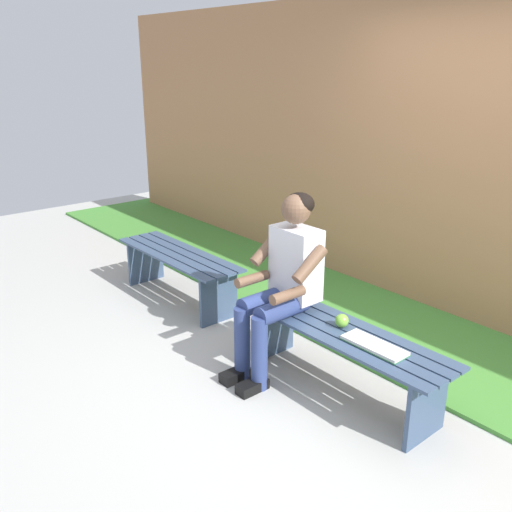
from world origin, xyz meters
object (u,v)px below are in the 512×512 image
(bench_near, at_px, (342,346))
(bench_far, at_px, (179,265))
(apple, at_px, (342,321))
(book_open, at_px, (374,346))
(person_seated, at_px, (283,278))

(bench_near, height_order, bench_far, same)
(apple, distance_m, book_open, 0.31)
(bench_far, distance_m, apple, 1.91)
(person_seated, height_order, apple, person_seated)
(book_open, bearing_deg, bench_far, -1.15)
(person_seated, distance_m, book_open, 0.77)
(book_open, bearing_deg, apple, -10.06)
(bench_near, distance_m, person_seated, 0.59)
(apple, bearing_deg, bench_near, 139.86)
(bench_far, height_order, apple, apple)
(person_seated, bearing_deg, bench_near, -167.66)
(person_seated, bearing_deg, book_open, -173.88)
(bench_far, xyz_separation_m, book_open, (-2.21, 0.02, 0.13))
(bench_near, bearing_deg, bench_far, 0.00)
(person_seated, height_order, book_open, person_seated)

